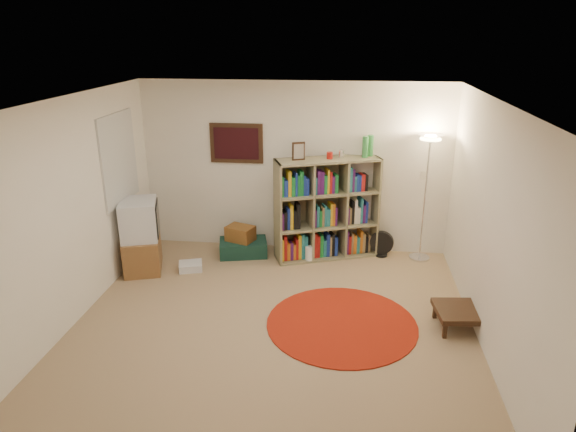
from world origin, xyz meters
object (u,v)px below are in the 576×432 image
object	(u,v)px
floor_lamp	(429,157)
bookshelf	(325,210)
floor_fan	(382,244)
suitcase	(243,248)
tv_stand	(141,237)
side_table	(459,312)

from	to	relation	value
floor_lamp	bookshelf	bearing A→B (deg)	-177.24
floor_fan	suitcase	xyz separation A→B (m)	(-2.04, -0.18, -0.09)
floor_lamp	tv_stand	world-z (taller)	floor_lamp
floor_lamp	floor_fan	size ratio (longest dim) A/B	4.66
suitcase	tv_stand	bearing A→B (deg)	-166.48
floor_fan	side_table	size ratio (longest dim) A/B	0.69
floor_fan	suitcase	size ratio (longest dim) A/B	0.51
bookshelf	floor_fan	world-z (taller)	bookshelf
bookshelf	suitcase	bearing A→B (deg)	164.07
bookshelf	tv_stand	distance (m)	2.60
bookshelf	floor_lamp	world-z (taller)	floor_lamp
side_table	floor_fan	bearing A→B (deg)	112.11
suitcase	floor_fan	bearing A→B (deg)	-7.88
bookshelf	suitcase	xyz separation A→B (m)	(-1.20, -0.10, -0.60)
floor_fan	tv_stand	distance (m)	3.43
floor_fan	tv_stand	xyz separation A→B (m)	(-3.32, -0.82, 0.28)
suitcase	side_table	world-z (taller)	side_table
floor_fan	side_table	xyz separation A→B (m)	(0.76, -1.86, 0.00)
tv_stand	suitcase	xyz separation A→B (m)	(1.29, 0.64, -0.37)
floor_lamp	floor_fan	bearing A→B (deg)	178.33
floor_lamp	side_table	size ratio (longest dim) A/B	3.21
bookshelf	floor_lamp	size ratio (longest dim) A/B	0.96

